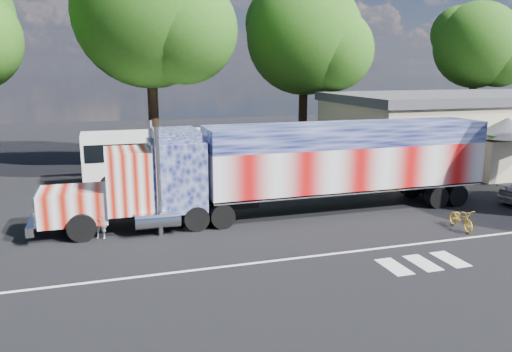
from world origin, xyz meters
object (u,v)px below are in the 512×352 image
object	(u,v)px
tree_n_mid	(152,13)
tree_far_ne	(479,46)
coach_bus	(177,156)
woman	(100,221)
semi_truck	(296,165)
tree_ne_a	(306,37)
bicycle	(461,219)

from	to	relation	value
tree_n_mid	tree_far_ne	bearing A→B (deg)	6.57
coach_bus	woman	world-z (taller)	coach_bus
semi_truck	coach_bus	distance (m)	9.68
tree_ne_a	bicycle	bearing A→B (deg)	-92.76
semi_truck	tree_far_ne	world-z (taller)	tree_far_ne
tree_n_mid	tree_far_ne	size ratio (longest dim) A/B	1.22
bicycle	tree_n_mid	size ratio (longest dim) A/B	0.11
coach_bus	tree_far_ne	world-z (taller)	tree_far_ne
semi_truck	woman	bearing A→B (deg)	-173.56
tree_far_ne	tree_n_mid	bearing A→B (deg)	-173.43
woman	tree_ne_a	bearing A→B (deg)	62.80
semi_truck	woman	distance (m)	9.36
woman	tree_n_mid	size ratio (longest dim) A/B	0.10
tree_ne_a	woman	bearing A→B (deg)	-133.63
coach_bus	tree_far_ne	distance (m)	30.01
semi_truck	woman	world-z (taller)	semi_truck
bicycle	tree_n_mid	world-z (taller)	tree_n_mid
coach_bus	woman	bearing A→B (deg)	-115.81
semi_truck	tree_far_ne	distance (m)	29.24
semi_truck	tree_ne_a	xyz separation A→B (m)	(7.09, 16.01, 6.95)
woman	tree_ne_a	size ratio (longest dim) A/B	0.11
coach_bus	bicycle	size ratio (longest dim) A/B	6.26
coach_bus	tree_n_mid	bearing A→B (deg)	100.15
tree_ne_a	tree_far_ne	size ratio (longest dim) A/B	1.10
semi_truck	tree_ne_a	world-z (taller)	tree_ne_a
semi_truck	tree_ne_a	size ratio (longest dim) A/B	1.56
tree_ne_a	coach_bus	bearing A→B (deg)	-147.21
tree_n_mid	tree_ne_a	bearing A→B (deg)	15.27
coach_bus	tree_far_ne	size ratio (longest dim) A/B	0.87
woman	semi_truck	bearing A→B (deg)	22.88
semi_truck	tree_n_mid	bearing A→B (deg)	112.65
semi_truck	bicycle	world-z (taller)	semi_truck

